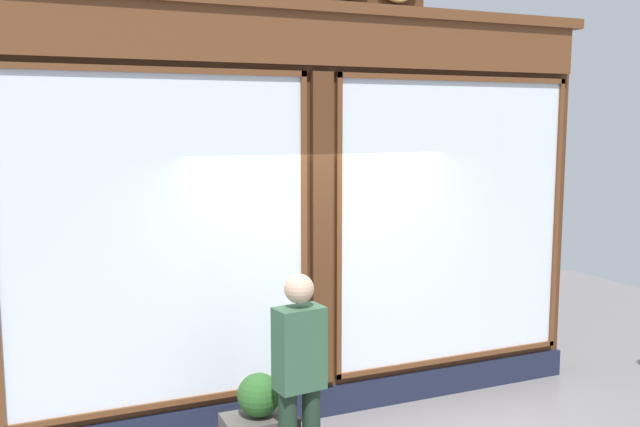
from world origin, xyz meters
name	(u,v)px	position (x,y,z in m)	size (l,w,h in m)	color
shop_facade	(315,212)	(0.00, -0.13, 1.95)	(5.86, 0.42, 4.40)	#4C2B16
pedestrian	(299,374)	(0.69, 1.22, 0.93)	(0.38, 0.26, 1.69)	#1C2F21
planter_shrub	(259,395)	(0.91, 0.91, 0.69)	(0.34, 0.34, 0.34)	#285623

